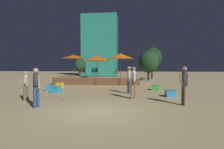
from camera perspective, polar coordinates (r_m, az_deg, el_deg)
ground_plane at (r=7.46m, az=-5.40°, el=-12.01°), size 120.00×120.00×0.00m
wooden_deck at (r=18.91m, az=-4.85°, el=-1.94°), size 9.00×2.51×0.85m
patio_umbrella_0 at (r=17.12m, az=2.84°, el=6.01°), size 2.52×2.52×3.24m
patio_umbrella_1 at (r=18.40m, az=-12.42°, el=5.72°), size 2.38×2.38×3.17m
patio_umbrella_2 at (r=17.26m, az=-4.96°, el=5.34°), size 2.62×2.62×3.06m
cube_seat_0 at (r=14.35m, az=-19.68°, el=-4.16°), size 0.56×0.56×0.46m
cube_seat_1 at (r=11.53m, az=18.45°, el=-5.93°), size 0.60×0.60×0.40m
cube_seat_2 at (r=14.32m, az=13.99°, el=-4.23°), size 0.72×0.72×0.40m
cube_seat_3 at (r=13.32m, az=-17.77°, el=-4.74°), size 0.69×0.69×0.42m
cube_seat_4 at (r=15.93m, az=-16.64°, el=-3.41°), size 0.53×0.53×0.49m
person_0 at (r=10.78m, az=-26.32°, el=-3.07°), size 0.40×0.37×1.63m
person_1 at (r=10.15m, az=7.07°, el=-2.10°), size 0.31×0.57×1.88m
person_2 at (r=9.12m, az=22.50°, el=-2.75°), size 0.53×0.31×1.89m
person_3 at (r=12.18m, az=5.59°, el=-1.18°), size 0.35×0.44×1.87m
person_4 at (r=8.69m, az=-23.55°, el=-3.39°), size 0.49×0.30×1.82m
bistro_chair_0 at (r=18.54m, az=-4.94°, el=1.09°), size 0.48×0.48×0.90m
bistro_chair_1 at (r=19.19m, az=1.23°, el=1.15°), size 0.40×0.40×0.90m
bistro_chair_2 at (r=19.61m, az=-6.30°, el=1.17°), size 0.40×0.40×0.90m
bistro_chair_3 at (r=18.40m, az=-9.12°, el=1.06°), size 0.41×0.41×0.90m
frisbee_disc at (r=10.21m, az=-16.06°, el=-8.02°), size 0.24×0.24×0.03m
background_tree_0 at (r=28.70m, az=-10.47°, el=3.02°), size 2.01×2.01×3.24m
background_tree_1 at (r=24.00m, az=11.83°, el=4.08°), size 2.71×2.71×4.03m
background_tree_2 at (r=27.54m, az=13.00°, el=5.27°), size 2.91×2.91×4.81m
distant_building at (r=36.41m, az=-3.86°, el=9.24°), size 7.05×4.20×12.20m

